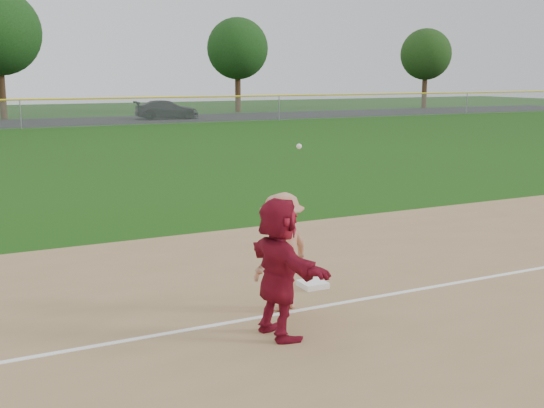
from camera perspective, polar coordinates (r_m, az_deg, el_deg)
name	(u,v)px	position (r m, az deg, el deg)	size (l,w,h in m)	color
ground	(311,292)	(11.96, 3.26, -7.34)	(160.00, 160.00, 0.00)	#17420C
foul_line	(335,304)	(11.30, 5.30, -8.33)	(60.00, 0.10, 0.01)	white
parking_asphalt	(12,123)	(56.25, -20.95, 6.32)	(120.00, 10.00, 0.01)	black
first_base	(313,284)	(12.15, 3.43, -6.71)	(0.44, 0.44, 0.10)	white
base_runner	(279,268)	(9.66, 0.59, -5.36)	(1.88, 0.60, 2.03)	maroon
car_right	(167,110)	(58.36, -8.81, 7.81)	(2.17, 5.34, 1.55)	black
first_base_play	(282,252)	(10.78, 0.84, -4.02)	(1.40, 1.15, 2.60)	#9A9B9D
outfield_fence	(20,100)	(50.19, -20.37, 8.14)	(110.00, 0.12, 110.00)	#999EA0
tree_3	(238,49)	(68.53, -2.90, 12.85)	(6.00, 6.00, 9.19)	#3A2415
tree_4	(426,54)	(78.74, 12.75, 12.11)	(5.60, 5.60, 8.67)	#3E2916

